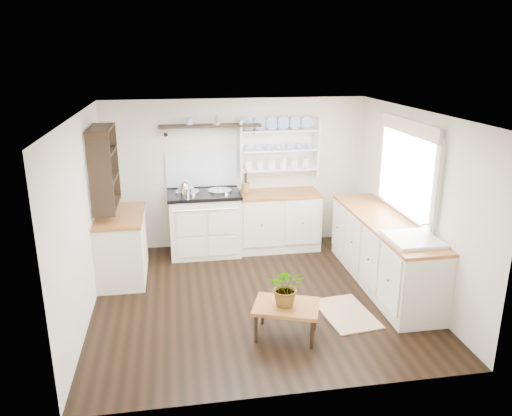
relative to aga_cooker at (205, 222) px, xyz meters
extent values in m
cube|color=black|center=(0.54, -1.57, -0.49)|extent=(4.00, 3.80, 0.01)
cube|color=beige|center=(0.54, 0.33, 0.66)|extent=(4.00, 0.02, 2.30)
cube|color=beige|center=(2.54, -1.57, 0.66)|extent=(0.02, 3.80, 2.30)
cube|color=beige|center=(-1.46, -1.57, 0.66)|extent=(0.02, 3.80, 2.30)
cube|color=white|center=(0.54, -1.57, 1.81)|extent=(4.00, 3.80, 0.01)
cube|color=white|center=(2.50, -1.42, 1.01)|extent=(0.04, 1.40, 1.00)
cube|color=white|center=(2.48, -1.42, 1.01)|extent=(0.02, 1.50, 1.10)
cube|color=beige|center=(2.46, -1.42, 1.59)|extent=(0.04, 1.55, 0.18)
cube|color=silver|center=(0.00, 0.00, -0.03)|extent=(1.04, 0.67, 0.91)
cube|color=black|center=(0.00, 0.00, 0.45)|extent=(1.08, 0.71, 0.05)
cylinder|color=silver|center=(-0.24, 0.00, 0.49)|extent=(0.35, 0.35, 0.03)
cylinder|color=silver|center=(0.24, 0.00, 0.49)|extent=(0.35, 0.35, 0.03)
cylinder|color=silver|center=(0.00, -0.38, 0.32)|extent=(0.93, 0.02, 0.02)
cube|color=silver|center=(1.14, 0.03, -0.05)|extent=(1.25, 0.60, 0.88)
cube|color=brown|center=(1.14, 0.03, 0.39)|extent=(1.27, 0.63, 0.04)
cube|color=silver|center=(2.24, -1.47, -0.05)|extent=(0.60, 2.40, 0.88)
cube|color=brown|center=(2.24, -1.47, 0.39)|extent=(0.62, 2.43, 0.04)
cube|color=white|center=(2.24, -2.22, 0.31)|extent=(0.55, 0.60, 0.28)
cylinder|color=silver|center=(2.44, -2.22, 0.51)|extent=(0.02, 0.02, 0.22)
cube|color=silver|center=(-1.16, -0.67, -0.05)|extent=(0.60, 1.10, 0.88)
cube|color=brown|center=(-1.16, -0.67, 0.39)|extent=(0.62, 1.13, 0.04)
cube|color=white|center=(1.19, 0.31, 1.06)|extent=(1.20, 0.03, 0.90)
cube|color=white|center=(1.19, 0.22, 1.06)|extent=(1.20, 0.22, 0.02)
cylinder|color=navy|center=(1.19, 0.23, 1.33)|extent=(0.20, 0.02, 0.20)
cube|color=black|center=(0.14, 0.20, 1.43)|extent=(1.50, 0.24, 0.04)
cone|color=black|center=(-0.51, 0.27, 1.32)|extent=(0.06, 0.20, 0.06)
cone|color=black|center=(0.79, 0.27, 1.32)|extent=(0.06, 0.20, 0.06)
cube|color=black|center=(-1.30, -0.67, 1.06)|extent=(0.28, 0.80, 1.05)
cylinder|color=olive|center=(0.64, 0.11, 0.49)|extent=(0.12, 0.12, 0.14)
cube|color=brown|center=(0.70, -2.51, -0.14)|extent=(0.82, 0.70, 0.04)
cylinder|color=black|center=(0.35, -2.59, -0.32)|extent=(0.04, 0.04, 0.33)
cylinder|color=black|center=(0.49, -2.22, -0.32)|extent=(0.04, 0.04, 0.33)
cylinder|color=black|center=(0.91, -2.79, -0.32)|extent=(0.04, 0.04, 0.33)
cylinder|color=black|center=(1.04, -2.43, -0.32)|extent=(0.04, 0.04, 0.33)
imported|color=#3F7233|center=(0.70, -2.51, 0.10)|extent=(0.46, 0.42, 0.43)
cube|color=#8E6653|center=(1.51, -2.17, -0.48)|extent=(0.64, 0.91, 0.02)
camera|label=1|loc=(-0.41, -7.17, 2.48)|focal=35.00mm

